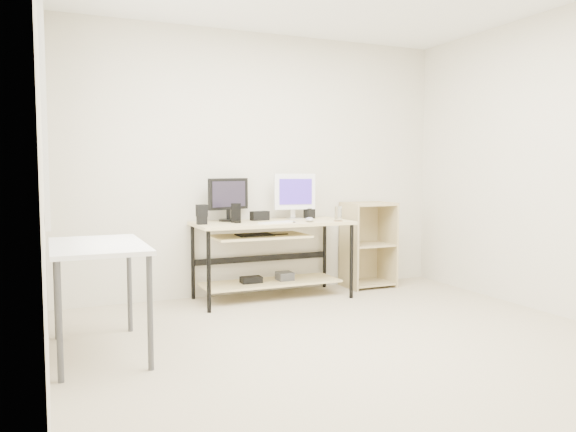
# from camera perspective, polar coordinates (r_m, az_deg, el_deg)

# --- Properties ---
(room) EXTENTS (4.01, 4.01, 2.62)m
(room) POSITION_cam_1_polar(r_m,az_deg,el_deg) (3.84, 5.48, 5.82)
(room) COLOR #BFB193
(room) RESTS_ON ground
(desk) EXTENTS (1.50, 0.65, 0.75)m
(desk) POSITION_cam_1_polar(r_m,az_deg,el_deg) (5.40, -1.87, -2.80)
(desk) COLOR beige
(desk) RESTS_ON ground
(side_table) EXTENTS (0.60, 1.00, 0.75)m
(side_table) POSITION_cam_1_polar(r_m,az_deg,el_deg) (3.97, -18.75, -3.81)
(side_table) COLOR white
(side_table) RESTS_ON ground
(shelf_unit) EXTENTS (0.50, 0.40, 0.90)m
(shelf_unit) POSITION_cam_1_polar(r_m,az_deg,el_deg) (6.07, 7.96, -2.83)
(shelf_unit) COLOR tan
(shelf_unit) RESTS_ON ground
(black_monitor) EXTENTS (0.44, 0.21, 0.41)m
(black_monitor) POSITION_cam_1_polar(r_m,az_deg,el_deg) (5.43, -6.07, 1.97)
(black_monitor) COLOR black
(black_monitor) RESTS_ON desk
(white_imac) EXTENTS (0.43, 0.14, 0.46)m
(white_imac) POSITION_cam_1_polar(r_m,az_deg,el_deg) (5.64, 0.69, 2.37)
(white_imac) COLOR silver
(white_imac) RESTS_ON desk
(keyboard) EXTENTS (0.38, 0.20, 0.01)m
(keyboard) POSITION_cam_1_polar(r_m,az_deg,el_deg) (5.20, -1.13, -0.66)
(keyboard) COLOR white
(keyboard) RESTS_ON desk
(mouse) EXTENTS (0.11, 0.14, 0.04)m
(mouse) POSITION_cam_1_polar(r_m,az_deg,el_deg) (5.34, 2.22, -0.36)
(mouse) COLOR #BABABF
(mouse) RESTS_ON desk
(center_speaker) EXTENTS (0.19, 0.11, 0.09)m
(center_speaker) POSITION_cam_1_polar(r_m,az_deg,el_deg) (5.49, -2.89, 0.02)
(center_speaker) COLOR black
(center_speaker) RESTS_ON desk
(speaker_left) EXTENTS (0.09, 0.09, 0.18)m
(speaker_left) POSITION_cam_1_polar(r_m,az_deg,el_deg) (5.13, -8.75, 0.20)
(speaker_left) COLOR black
(speaker_left) RESTS_ON desk
(speaker_right) EXTENTS (0.10, 0.10, 0.11)m
(speaker_right) POSITION_cam_1_polar(r_m,az_deg,el_deg) (5.73, 2.18, 0.29)
(speaker_right) COLOR black
(speaker_right) RESTS_ON desk
(audio_controller) EXTENTS (0.10, 0.08, 0.18)m
(audio_controller) POSITION_cam_1_polar(r_m,az_deg,el_deg) (5.28, -5.31, 0.32)
(audio_controller) COLOR black
(audio_controller) RESTS_ON desk
(volume_puck) EXTENTS (0.08, 0.08, 0.03)m
(volume_puck) POSITION_cam_1_polar(r_m,az_deg,el_deg) (5.23, -5.14, -0.58)
(volume_puck) COLOR black
(volume_puck) RESTS_ON desk
(smartphone) EXTENTS (0.09, 0.13, 0.01)m
(smartphone) POSITION_cam_1_polar(r_m,az_deg,el_deg) (5.31, 0.38, -0.57)
(smartphone) COLOR black
(smartphone) RESTS_ON desk
(coaster) EXTENTS (0.09, 0.09, 0.01)m
(coaster) POSITION_cam_1_polar(r_m,az_deg,el_deg) (5.42, 5.11, -0.50)
(coaster) COLOR #A27149
(coaster) RESTS_ON desk
(drinking_glass) EXTENTS (0.07, 0.07, 0.14)m
(drinking_glass) POSITION_cam_1_polar(r_m,az_deg,el_deg) (5.42, 5.12, 0.26)
(drinking_glass) COLOR white
(drinking_glass) RESTS_ON coaster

